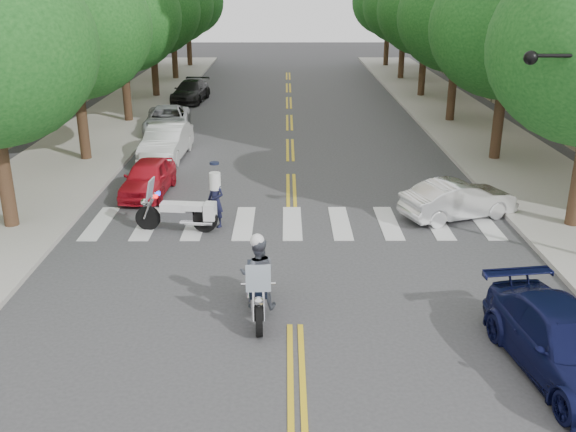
{
  "coord_description": "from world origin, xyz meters",
  "views": [
    {
      "loc": [
        -0.21,
        -12.8,
        7.38
      ],
      "look_at": [
        -0.15,
        3.65,
        1.3
      ],
      "focal_mm": 40.0,
      "sensor_mm": 36.0,
      "label": 1
    }
  ],
  "objects_px": {
    "officer_standing": "(216,201)",
    "convertible": "(459,200)",
    "sedan_blue": "(566,344)",
    "motorcycle_police": "(258,278)",
    "motorcycle_parked": "(183,213)"
  },
  "relations": [
    {
      "from": "officer_standing",
      "to": "convertible",
      "type": "relative_size",
      "value": 0.44
    },
    {
      "from": "convertible",
      "to": "sedan_blue",
      "type": "height_order",
      "value": "sedan_blue"
    },
    {
      "from": "motorcycle_police",
      "to": "motorcycle_parked",
      "type": "height_order",
      "value": "motorcycle_police"
    },
    {
      "from": "motorcycle_police",
      "to": "sedan_blue",
      "type": "height_order",
      "value": "motorcycle_police"
    },
    {
      "from": "motorcycle_parked",
      "to": "officer_standing",
      "type": "height_order",
      "value": "officer_standing"
    },
    {
      "from": "motorcycle_police",
      "to": "sedan_blue",
      "type": "distance_m",
      "value": 6.63
    },
    {
      "from": "convertible",
      "to": "sedan_blue",
      "type": "xyz_separation_m",
      "value": [
        -0.16,
        -8.91,
        0.03
      ]
    },
    {
      "from": "convertible",
      "to": "officer_standing",
      "type": "bearing_deg",
      "value": 74.18
    },
    {
      "from": "motorcycle_police",
      "to": "officer_standing",
      "type": "xyz_separation_m",
      "value": [
        -1.55,
        5.7,
        -0.05
      ]
    },
    {
      "from": "motorcycle_parked",
      "to": "convertible",
      "type": "xyz_separation_m",
      "value": [
        8.82,
        1.14,
        0.05
      ]
    },
    {
      "from": "officer_standing",
      "to": "motorcycle_police",
      "type": "bearing_deg",
      "value": -35.81
    },
    {
      "from": "officer_standing",
      "to": "sedan_blue",
      "type": "height_order",
      "value": "officer_standing"
    },
    {
      "from": "motorcycle_police",
      "to": "convertible",
      "type": "height_order",
      "value": "motorcycle_police"
    },
    {
      "from": "motorcycle_police",
      "to": "sedan_blue",
      "type": "xyz_separation_m",
      "value": [
        6.14,
        -2.49,
        -0.24
      ]
    },
    {
      "from": "motorcycle_parked",
      "to": "convertible",
      "type": "relative_size",
      "value": 0.68
    }
  ]
}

